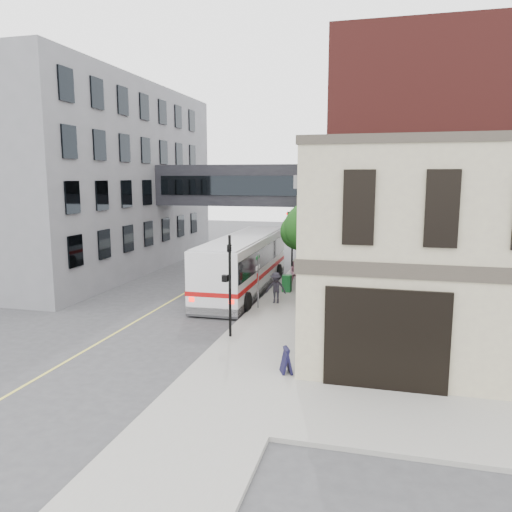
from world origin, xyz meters
The scene contains 17 objects.
ground centered at (0.00, 0.00, 0.00)m, with size 120.00×120.00×0.00m, color #38383A.
sidewalk_main centered at (2.00, 14.00, 0.07)m, with size 4.00×60.00×0.15m, color gray.
corner_building centered at (8.97, 2.00, 4.21)m, with size 10.19×8.12×8.45m.
brick_building centered at (9.98, 15.00, 6.99)m, with size 13.76×18.00×14.00m.
opposite_building centered at (-17.00, 16.00, 7.00)m, with size 14.00×24.00×14.00m, color slate.
skyway_bridge centered at (-3.00, 18.00, 6.50)m, with size 14.00×3.18×3.00m.
traffic_signal_near centered at (0.37, 2.00, 2.98)m, with size 0.44×0.22×4.60m.
traffic_signal_far centered at (0.26, 17.00, 3.34)m, with size 0.53×0.28×4.50m.
street_sign_pole centered at (0.39, 7.00, 1.93)m, with size 0.08×0.75×3.00m.
street_tree centered at (2.19, 13.22, 3.91)m, with size 3.80×3.20×5.60m.
lane_marking centered at (-5.00, 10.00, 0.01)m, with size 0.12×40.00×0.01m, color #D8CC4C.
bus centered at (-1.55, 11.04, 1.91)m, with size 3.25×12.74×3.41m.
pedestrian_a centered at (2.13, 11.47, 1.10)m, with size 0.69×0.46×1.90m, color beige.
pedestrian_b centered at (1.32, 13.20, 0.96)m, with size 0.79×0.62×1.63m, color #C37E94.
pedestrian_c centered at (1.10, 8.28, 1.01)m, with size 1.11×0.64×1.73m, color #23212A.
newspaper_box centered at (1.16, 11.16, 0.67)m, with size 0.52×0.46×1.03m, color #155F26.
sandwich_board centered at (3.60, -1.50, 0.62)m, with size 0.34×0.53×0.94m, color black.
Camera 1 is at (6.81, -18.26, 7.11)m, focal length 35.00 mm.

